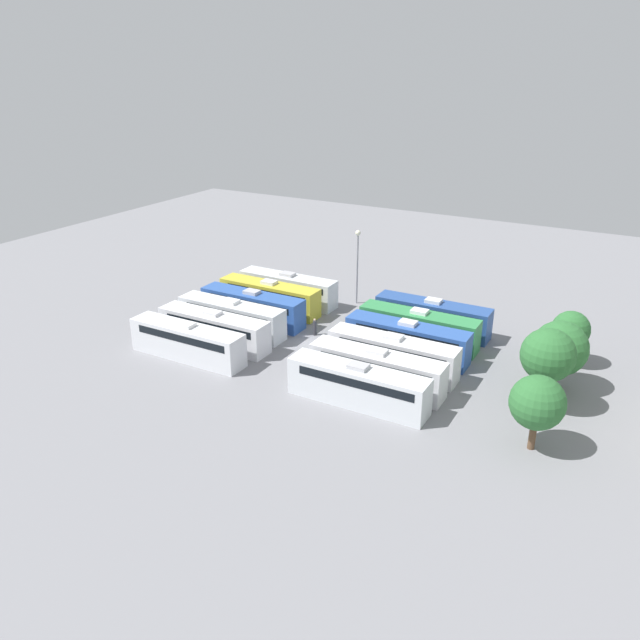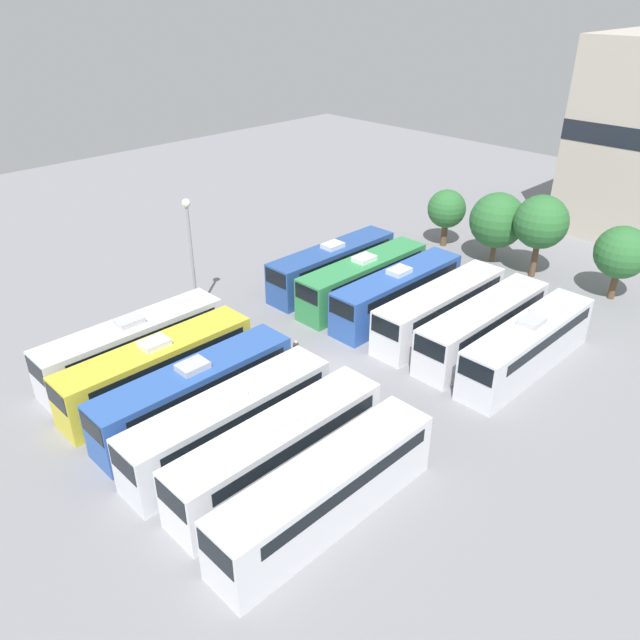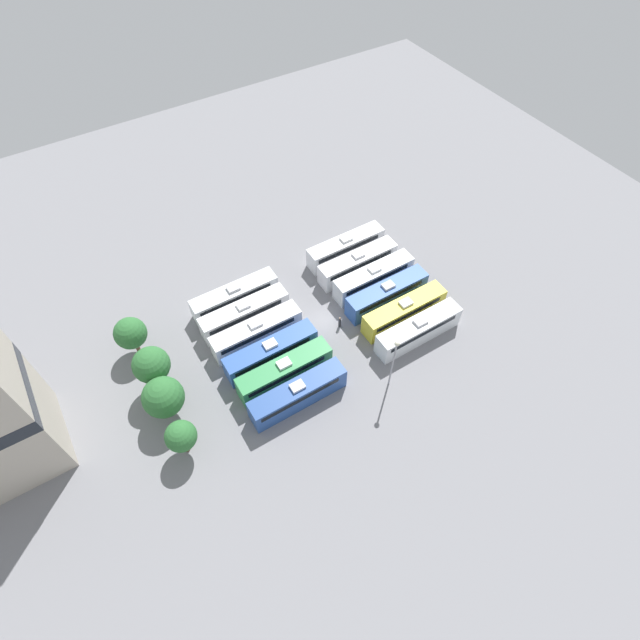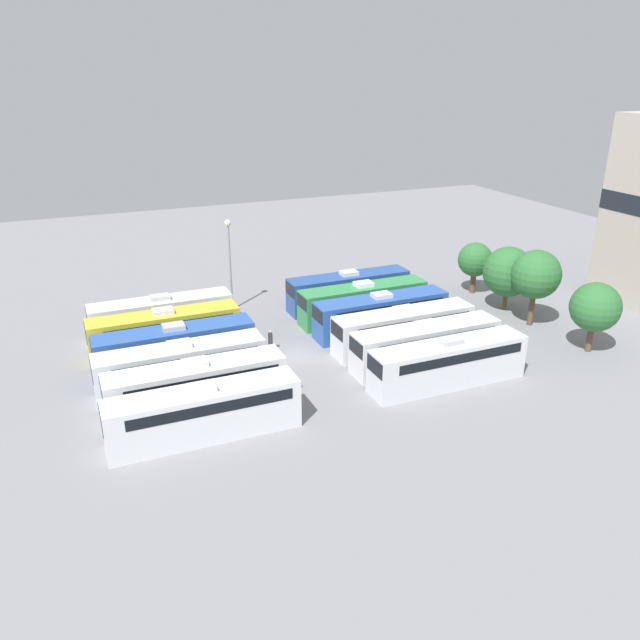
{
  "view_description": "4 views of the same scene",
  "coord_description": "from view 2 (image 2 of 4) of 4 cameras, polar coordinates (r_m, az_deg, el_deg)",
  "views": [
    {
      "loc": [
        48.91,
        27.69,
        25.83
      ],
      "look_at": [
        -0.16,
        0.27,
        2.57
      ],
      "focal_mm": 35.0,
      "sensor_mm": 36.0,
      "label": 1
    },
    {
      "loc": [
        23.05,
        -23.64,
        21.46
      ],
      "look_at": [
        -0.66,
        -0.27,
        3.32
      ],
      "focal_mm": 35.0,
      "sensor_mm": 36.0,
      "label": 2
    },
    {
      "loc": [
        -33.89,
        21.55,
        52.22
      ],
      "look_at": [
        -0.59,
        1.0,
        1.5
      ],
      "focal_mm": 28.0,
      "sensor_mm": 36.0,
      "label": 3
    },
    {
      "loc": [
        42.0,
        -15.44,
        21.17
      ],
      "look_at": [
        0.94,
        1.91,
        3.21
      ],
      "focal_mm": 35.0,
      "sensor_mm": 36.0,
      "label": 4
    }
  ],
  "objects": [
    {
      "name": "bus_7",
      "position": [
        47.16,
        4.02,
        3.83
      ],
      "size": [
        2.55,
        11.87,
        3.57
      ],
      "color": "#338C4C",
      "rests_on": "ground_plane"
    },
    {
      "name": "tree_1",
      "position": [
        55.22,
        15.91,
        8.74
      ],
      "size": [
        4.67,
        4.67,
        6.07
      ],
      "color": "brown",
      "rests_on": "ground_plane"
    },
    {
      "name": "bus_1",
      "position": [
        37.45,
        -14.55,
        -4.18
      ],
      "size": [
        2.55,
        11.87,
        3.57
      ],
      "color": "gold",
      "rests_on": "ground_plane"
    },
    {
      "name": "bus_9",
      "position": [
        43.54,
        10.98,
        1.12
      ],
      "size": [
        2.55,
        11.87,
        3.57
      ],
      "color": "silver",
      "rests_on": "ground_plane"
    },
    {
      "name": "bus_2",
      "position": [
        34.92,
        -11.26,
        -6.39
      ],
      "size": [
        2.55,
        11.87,
        3.57
      ],
      "color": "#2D56A8",
      "rests_on": "ground_plane"
    },
    {
      "name": "ground_plane",
      "position": [
        39.38,
        0.95,
        -4.44
      ],
      "size": [
        121.41,
        121.41,
        0.0
      ],
      "primitive_type": "plane",
      "color": "gray"
    },
    {
      "name": "tree_2",
      "position": [
        52.9,
        19.56,
        8.42
      ],
      "size": [
        4.28,
        4.28,
        6.84
      ],
      "color": "brown",
      "rests_on": "ground_plane"
    },
    {
      "name": "tree_3",
      "position": [
        51.53,
        25.85,
        5.56
      ],
      "size": [
        3.95,
        3.95,
        5.76
      ],
      "color": "brown",
      "rests_on": "ground_plane"
    },
    {
      "name": "bus_0",
      "position": [
        40.16,
        -16.67,
        -2.11
      ],
      "size": [
        2.55,
        11.87,
        3.57
      ],
      "color": "silver",
      "rests_on": "ground_plane"
    },
    {
      "name": "bus_10",
      "position": [
        41.97,
        14.72,
        -0.43
      ],
      "size": [
        2.55,
        11.87,
        3.57
      ],
      "color": "silver",
      "rests_on": "ground_plane"
    },
    {
      "name": "light_pole",
      "position": [
        44.41,
        -11.8,
        7.28
      ],
      "size": [
        0.6,
        0.6,
        8.63
      ],
      "color": "gray",
      "rests_on": "ground_plane"
    },
    {
      "name": "bus_4",
      "position": [
        30.57,
        -3.76,
        -11.6
      ],
      "size": [
        2.55,
        11.87,
        3.57
      ],
      "color": "white",
      "rests_on": "ground_plane"
    },
    {
      "name": "bus_8",
      "position": [
        45.36,
        7.16,
        2.61
      ],
      "size": [
        2.55,
        11.87,
        3.57
      ],
      "color": "#2D56A8",
      "rests_on": "ground_plane"
    },
    {
      "name": "bus_3",
      "position": [
        32.5,
        -8.18,
        -9.07
      ],
      "size": [
        2.55,
        11.87,
        3.57
      ],
      "color": "silver",
      "rests_on": "ground_plane"
    },
    {
      "name": "tree_0",
      "position": [
        57.93,
        11.5,
        9.9
      ],
      "size": [
        3.43,
        3.43,
        5.2
      ],
      "color": "brown",
      "rests_on": "ground_plane"
    },
    {
      "name": "bus_11",
      "position": [
        40.53,
        18.48,
        -2.12
      ],
      "size": [
        2.55,
        11.87,
        3.57
      ],
      "color": "silver",
      "rests_on": "ground_plane"
    },
    {
      "name": "bus_5",
      "position": [
        28.46,
        0.61,
        -15.21
      ],
      "size": [
        2.55,
        11.87,
        3.57
      ],
      "color": "silver",
      "rests_on": "ground_plane"
    },
    {
      "name": "worker_person",
      "position": [
        39.29,
        -2.21,
        -3.09
      ],
      "size": [
        0.36,
        0.36,
        1.81
      ],
      "color": "#333338",
      "rests_on": "ground_plane"
    },
    {
      "name": "bus_6",
      "position": [
        49.42,
        1.19,
        5.09
      ],
      "size": [
        2.55,
        11.87,
        3.57
      ],
      "color": "#284C93",
      "rests_on": "ground_plane"
    }
  ]
}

